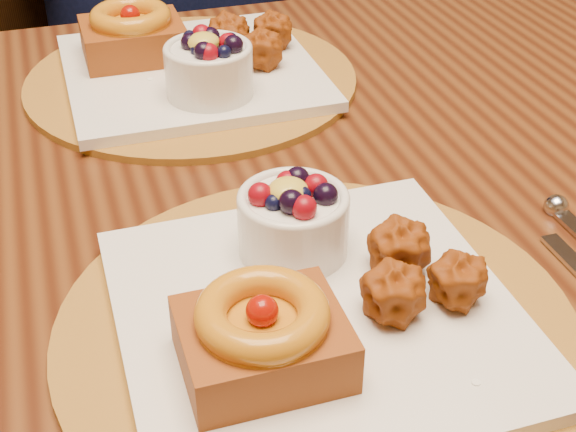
% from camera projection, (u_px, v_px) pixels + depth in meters
% --- Properties ---
extents(dining_table, '(1.60, 0.90, 0.76)m').
position_uv_depth(dining_table, '(243.00, 243.00, 0.80)').
color(dining_table, '#39180A').
rests_on(dining_table, ground).
extents(place_setting_near, '(0.38, 0.38, 0.08)m').
position_uv_depth(place_setting_near, '(312.00, 301.00, 0.57)').
color(place_setting_near, brown).
rests_on(place_setting_near, dining_table).
extents(place_setting_far, '(0.38, 0.38, 0.09)m').
position_uv_depth(place_setting_far, '(189.00, 63.00, 0.91)').
color(place_setting_far, brown).
rests_on(place_setting_far, dining_table).
extents(chair_far, '(0.56, 0.56, 0.88)m').
position_uv_depth(chair_far, '(42.00, 113.00, 1.45)').
color(chair_far, black).
rests_on(chair_far, ground).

